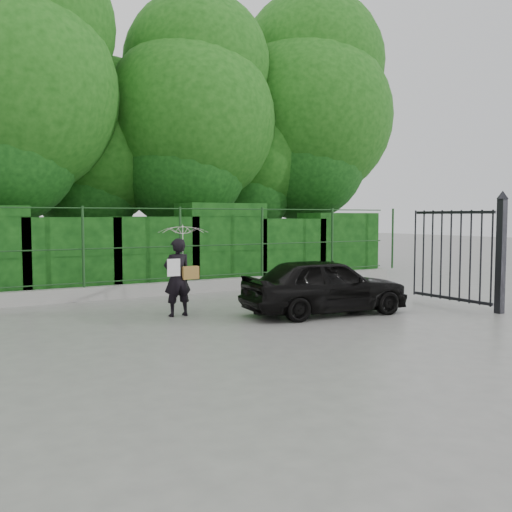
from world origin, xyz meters
TOP-DOWN VIEW (x-y plane):
  - ground at (0.00, 0.00)m, footprint 80.00×80.00m
  - kerb at (0.00, 4.50)m, footprint 14.00×0.25m
  - fence at (0.22, 4.50)m, footprint 14.13×0.06m
  - hedge at (-0.11, 5.50)m, footprint 14.20×1.20m
  - trees at (1.14, 7.74)m, footprint 17.10×6.15m
  - gate at (4.60, -0.72)m, footprint 0.22×2.33m
  - woman at (-0.76, 1.70)m, footprint 0.93×0.95m
  - car at (1.66, 0.45)m, footprint 3.36×1.68m

SIDE VIEW (x-z plane):
  - ground at x=0.00m, z-range 0.00..0.00m
  - kerb at x=0.00m, z-range 0.00..0.30m
  - car at x=1.66m, z-range 0.00..1.10m
  - hedge at x=-0.11m, z-range -0.11..2.11m
  - woman at x=-0.76m, z-range 0.28..2.01m
  - gate at x=4.60m, z-range 0.01..2.37m
  - fence at x=0.22m, z-range 0.30..2.10m
  - trees at x=1.14m, z-range 0.58..8.66m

